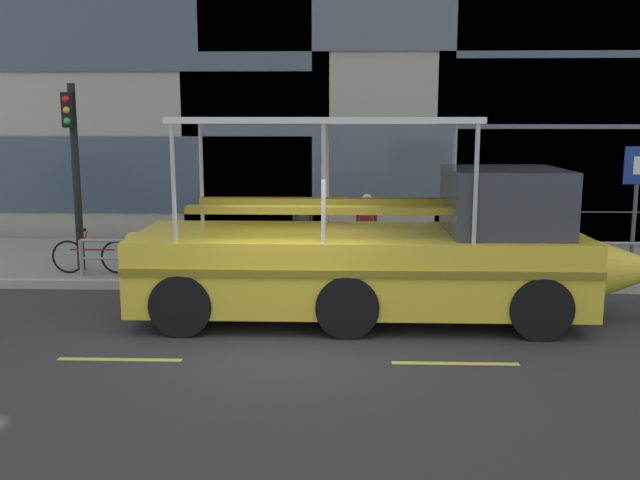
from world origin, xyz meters
The scene contains 12 objects.
ground_plane centered at (0.00, 0.00, 0.00)m, with size 120.00×120.00×0.00m, color #333335.
sidewalk centered at (0.00, 5.60, 0.09)m, with size 32.00×4.80×0.18m, color gray.
curb_edge centered at (0.00, 3.11, 0.09)m, with size 32.00×0.18×0.18m, color #B2ADA3.
lane_centreline centered at (0.00, -1.08, 0.00)m, with size 25.80×0.12×0.01m.
curb_guardrail centered at (1.13, 3.45, 0.72)m, with size 11.57×0.09×0.79m.
traffic_light_pole centered at (-4.87, 4.03, 2.58)m, with size 0.24×0.46×3.95m.
parking_sign centered at (6.75, 3.81, 2.00)m, with size 0.60×0.12×2.68m.
leaned_bicycle centered at (-4.48, 3.72, 0.56)m, with size 1.74×0.46×0.96m.
duck_tour_boat centered at (1.61, 1.20, 1.12)m, with size 9.39×2.54×3.44m.
pedestrian_near_bow centered at (4.78, 4.07, 1.23)m, with size 0.24×0.50×1.74m.
pedestrian_mid_left centered at (1.31, 4.70, 1.15)m, with size 0.46×0.22×1.60m.
pedestrian_mid_right centered at (-0.11, 4.84, 1.09)m, with size 0.43×0.21×1.51m.
Camera 1 is at (0.81, -10.66, 3.44)m, focal length 39.60 mm.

